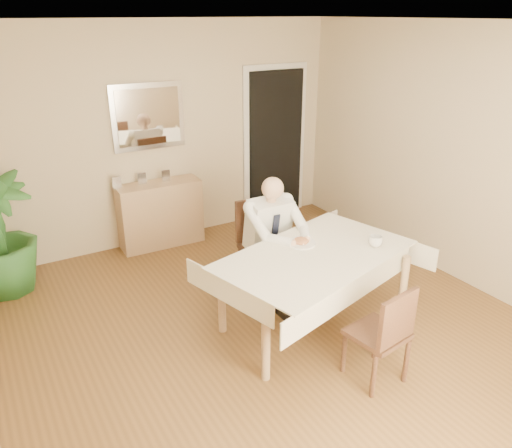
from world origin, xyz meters
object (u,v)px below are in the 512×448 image
seated_man (277,236)px  chair_near (385,332)px  coffee_mug (375,241)px  sideboard (160,214)px  chair_far (262,240)px  dining_table (315,263)px

seated_man → chair_near: bearing=-88.9°
seated_man → coffee_mug: size_ratio=10.21×
chair_near → sideboard: 3.29m
chair_far → chair_near: 1.74m
dining_table → sideboard: bearing=87.6°
chair_far → sideboard: size_ratio=0.95×
sideboard → coffee_mug: bearing=-65.6°
dining_table → chair_far: chair_far is taller
sideboard → chair_far: bearing=-69.3°
dining_table → coffee_mug: 0.58m
dining_table → sideboard: size_ratio=1.99×
chair_near → sideboard: (-0.55, 3.24, -0.07)m
chair_far → seated_man: size_ratio=0.76×
dining_table → coffee_mug: (0.55, -0.15, 0.13)m
chair_near → seated_man: (-0.03, 1.44, 0.23)m
coffee_mug → chair_near: bearing=-126.4°
dining_table → seated_man: (-0.00, 0.59, 0.02)m
sideboard → dining_table: bearing=-76.1°
dining_table → seated_man: size_ratio=1.58×
dining_table → chair_far: size_ratio=2.09×
chair_far → coffee_mug: chair_far is taller
dining_table → seated_man: 0.59m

